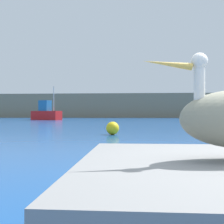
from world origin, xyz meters
The scene contains 3 objects.
hillside_backdrop centered at (0.00, 69.25, 2.77)m, with size 140.00×13.18×5.54m, color #7F755B.
fishing_boat_red centered at (-14.29, 40.09, 1.02)m, with size 5.20×3.72×4.93m.
mooring_buoy centered at (-2.12, 10.44, 0.29)m, with size 0.59×0.59×0.59m, color yellow.
Camera 1 is at (-1.17, -2.60, 0.95)m, focal length 46.68 mm.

